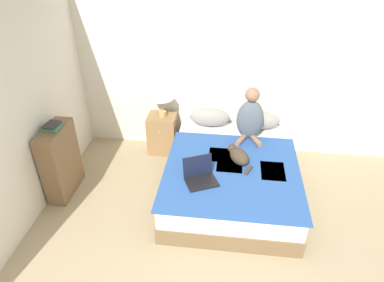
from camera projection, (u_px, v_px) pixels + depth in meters
wall_back at (234, 68)px, 4.73m from camera, size 5.43×0.05×2.55m
wall_side at (17, 114)px, 3.59m from camera, size 0.05×4.22×2.55m
bed at (231, 176)px, 4.37m from camera, size 1.62×2.02×0.48m
pillow_near at (210, 117)px, 4.93m from camera, size 0.58×0.25×0.26m
pillow_far at (259, 120)px, 4.86m from camera, size 0.58×0.25×0.26m
person_sitting at (250, 117)px, 4.54m from camera, size 0.37×0.35×0.73m
cat_tabby at (239, 156)px, 4.17m from camera, size 0.33×0.44×0.19m
laptop_open at (200, 176)px, 3.89m from camera, size 0.44×0.42×0.26m
nightstand at (163, 134)px, 5.14m from camera, size 0.41×0.39×0.60m
table_lamp at (161, 94)px, 4.79m from camera, size 0.34×0.34×0.46m
bookshelf at (61, 161)px, 4.26m from camera, size 0.23×0.62×0.93m
book_stack_top at (52, 126)px, 3.99m from camera, size 0.17×0.20×0.07m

